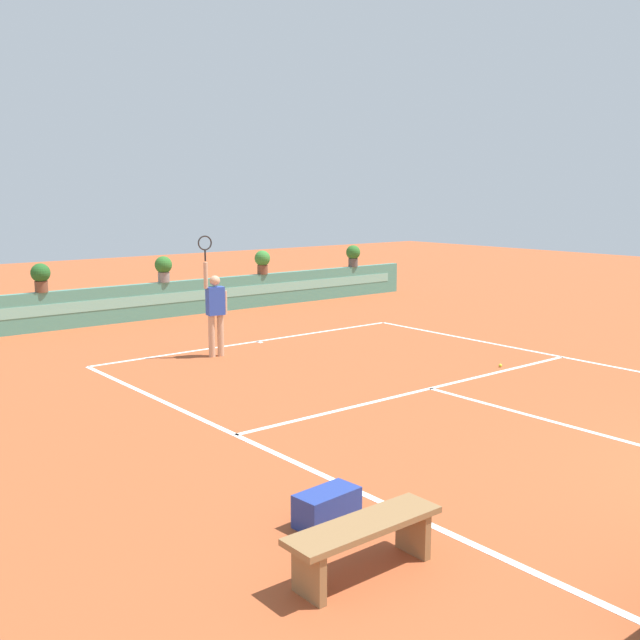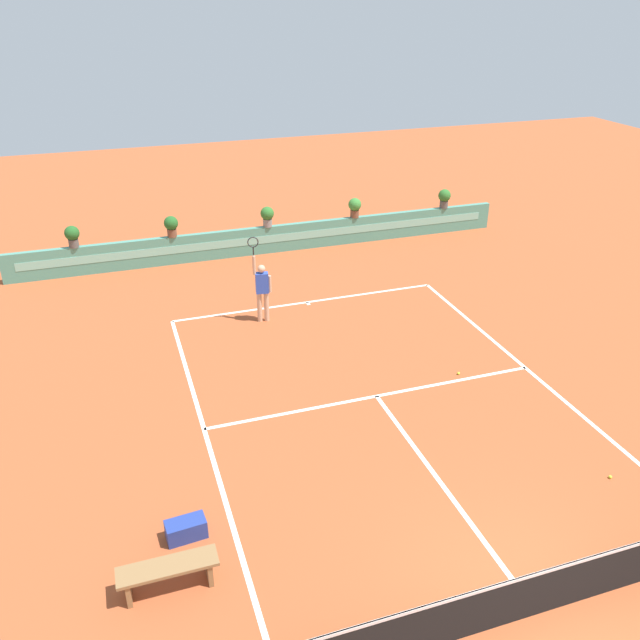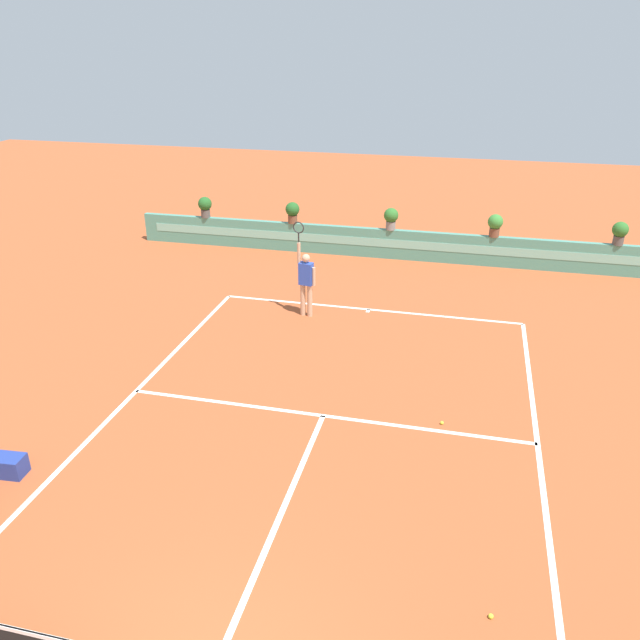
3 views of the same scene
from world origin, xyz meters
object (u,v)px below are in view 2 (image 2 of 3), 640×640
object	(u,v)px
tennis_player	(262,288)
potted_plant_left	(171,225)
tennis_ball_near_baseline	(610,477)
potted_plant_right	(355,206)
potted_plant_centre	(267,215)
tennis_ball_mid_court	(459,373)
potted_plant_far_left	(72,235)
bench_courtside	(168,571)
gear_bag	(186,529)
potted_plant_far_right	(444,197)

from	to	relation	value
tennis_player	potted_plant_left	distance (m)	5.61
tennis_ball_near_baseline	potted_plant_left	distance (m)	15.72
potted_plant_left	potted_plant_right	size ratio (longest dim) A/B	1.00
potted_plant_centre	tennis_ball_mid_court	bearing A→B (deg)	-76.25
potted_plant_centre	potted_plant_far_left	bearing A→B (deg)	180.00
bench_courtside	tennis_ball_near_baseline	distance (m)	8.60
potted_plant_centre	tennis_player	bearing A→B (deg)	-106.13
tennis_player	gear_bag	bearing A→B (deg)	-113.31
potted_plant_left	potted_plant_far_left	bearing A→B (deg)	180.00
bench_courtside	tennis_ball_near_baseline	bearing A→B (deg)	-0.48
gear_bag	potted_plant_left	world-z (taller)	potted_plant_left
potted_plant_far_right	potted_plant_right	bearing A→B (deg)	180.00
bench_courtside	tennis_player	bearing A→B (deg)	66.85
tennis_ball_mid_court	potted_plant_left	distance (m)	11.40
bench_courtside	tennis_ball_near_baseline	world-z (taller)	bench_courtside
bench_courtside	potted_plant_far_right	world-z (taller)	potted_plant_far_right
tennis_ball_mid_court	bench_courtside	bearing A→B (deg)	-150.48
tennis_player	potted_plant_left	size ratio (longest dim) A/B	3.57
potted_plant_right	tennis_player	bearing A→B (deg)	-132.67
tennis_ball_near_baseline	potted_plant_right	distance (m)	14.22
potted_plant_far_right	potted_plant_right	world-z (taller)	same
tennis_player	potted_plant_far_right	size ratio (longest dim) A/B	3.57
tennis_player	tennis_ball_near_baseline	size ratio (longest dim) A/B	38.01
potted_plant_far_right	potted_plant_right	size ratio (longest dim) A/B	1.00
tennis_ball_mid_court	potted_plant_right	bearing A→B (deg)	84.38
gear_bag	potted_plant_left	size ratio (longest dim) A/B	0.97
tennis_player	tennis_ball_near_baseline	xyz separation A→B (m)	(4.82, -8.88, -1.02)
potted_plant_right	gear_bag	bearing A→B (deg)	-122.19
potted_plant_left	potted_plant_centre	bearing A→B (deg)	0.00
potted_plant_far_right	potted_plant_right	xyz separation A→B (m)	(-3.72, 0.00, 0.00)
tennis_player	potted_plant_left	xyz separation A→B (m)	(-1.86, 5.28, 0.36)
tennis_ball_near_baseline	potted_plant_far_right	distance (m)	14.71
tennis_ball_near_baseline	potted_plant_far_right	xyz separation A→B (m)	(3.76, 14.16, 1.38)
potted_plant_far_left	potted_plant_right	world-z (taller)	same
gear_bag	potted_plant_left	xyz separation A→B (m)	(1.49, 13.05, 1.23)
tennis_ball_near_baseline	potted_plant_far_right	world-z (taller)	potted_plant_far_right
potted_plant_left	gear_bag	bearing A→B (deg)	-96.52
tennis_ball_near_baseline	potted_plant_far_left	size ratio (longest dim) A/B	0.09
tennis_ball_near_baseline	potted_plant_far_left	xyz separation A→B (m)	(-9.89, 14.16, 1.38)
potted_plant_centre	potted_plant_left	size ratio (longest dim) A/B	1.00
tennis_player	potted_plant_far_right	world-z (taller)	tennis_player
gear_bag	tennis_player	bearing A→B (deg)	66.69
tennis_player	potted_plant_centre	world-z (taller)	tennis_player
potted_plant_far_right	potted_plant_left	distance (m)	10.44
potted_plant_centre	bench_courtside	bearing A→B (deg)	-110.59
gear_bag	tennis_player	world-z (taller)	tennis_player
potted_plant_far_left	tennis_ball_near_baseline	bearing A→B (deg)	-55.07
tennis_ball_near_baseline	potted_plant_right	world-z (taller)	potted_plant_right
potted_plant_far_left	potted_plant_right	xyz separation A→B (m)	(9.93, 0.00, 0.00)
bench_courtside	tennis_ball_mid_court	world-z (taller)	bench_courtside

